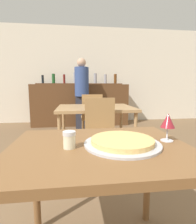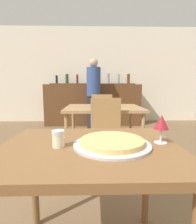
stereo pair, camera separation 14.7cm
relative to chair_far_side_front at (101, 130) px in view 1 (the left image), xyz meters
The scene contains 11 objects.
wall_back 3.43m from the chair_far_side_front, 93.04° to the left, with size 8.00×0.05×2.80m.
dining_table_near 1.19m from the chair_far_side_front, 98.51° to the right, with size 0.96×0.76×0.74m.
dining_table_far 0.64m from the chair_far_side_front, 90.00° to the left, with size 1.16×0.90×0.75m.
bar_counter 2.81m from the chair_far_side_front, 93.58° to the left, with size 2.60×0.56×1.12m.
bar_back_shelf 3.03m from the chair_far_side_front, 92.71° to the left, with size 2.39×0.24×0.33m.
chair_far_side_front is the anchor object (origin of this frame).
chair_far_side_back 1.24m from the chair_far_side_front, 90.00° to the left, with size 0.40×0.40×0.91m.
pizza_tray 1.21m from the chair_far_side_front, 92.69° to the right, with size 0.41×0.41×0.04m.
cheese_shaker 1.27m from the chair_far_side_front, 105.62° to the right, with size 0.07×0.07×0.09m.
person_standing 2.27m from the chair_far_side_front, 93.88° to the left, with size 0.34×0.34×1.73m.
wine_glass 1.21m from the chair_far_side_front, 79.18° to the right, with size 0.08×0.08×0.16m.
Camera 1 is at (-0.12, -0.89, 1.05)m, focal length 28.00 mm.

